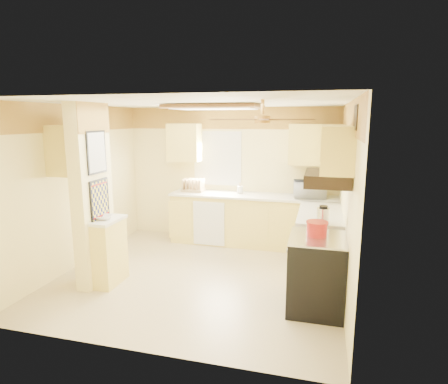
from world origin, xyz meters
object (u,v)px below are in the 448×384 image
(microwave, at_px, (310,189))
(bowl, at_px, (104,217))
(dutch_oven, at_px, (317,228))
(stove, at_px, (316,273))
(kettle, at_px, (323,216))

(microwave, relative_size, bowl, 2.38)
(dutch_oven, bearing_deg, bowl, -178.46)
(bowl, xyz_separation_m, dutch_oven, (2.82, 0.08, 0.04))
(microwave, bearing_deg, stove, 86.62)
(microwave, xyz_separation_m, dutch_oven, (0.16, -2.09, -0.08))
(stove, height_order, bowl, bowl)
(dutch_oven, bearing_deg, microwave, 94.38)
(bowl, bearing_deg, dutch_oven, 1.54)
(microwave, relative_size, dutch_oven, 2.05)
(microwave, height_order, kettle, microwave)
(stove, xyz_separation_m, kettle, (0.05, 0.47, 0.60))
(stove, distance_m, dutch_oven, 0.54)
(bowl, bearing_deg, kettle, 9.84)
(stove, bearing_deg, dutch_oven, 113.32)
(stove, relative_size, microwave, 1.72)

